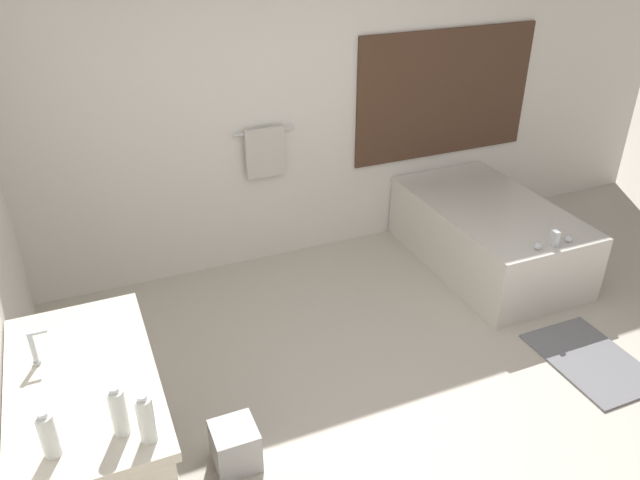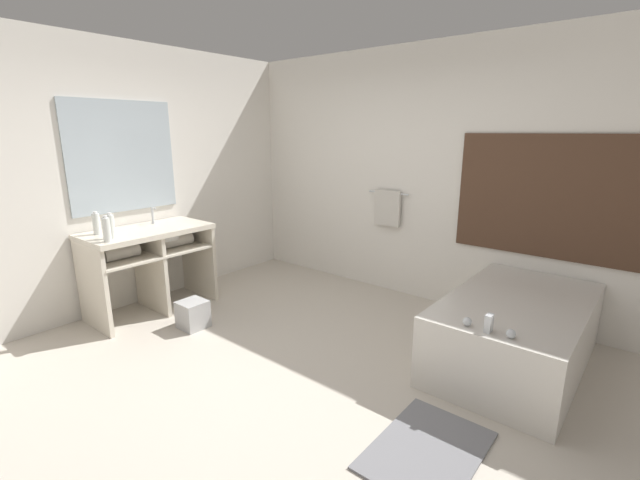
# 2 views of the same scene
# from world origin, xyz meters

# --- Properties ---
(ground_plane) EXTENTS (16.00, 16.00, 0.00)m
(ground_plane) POSITION_xyz_m (0.00, 0.00, 0.00)
(ground_plane) COLOR beige
(ground_plane) RESTS_ON ground
(wall_back_with_blinds) EXTENTS (7.40, 0.13, 2.70)m
(wall_back_with_blinds) POSITION_xyz_m (0.05, 2.23, 1.35)
(wall_back_with_blinds) COLOR white
(wall_back_with_blinds) RESTS_ON ground_plane
(vanity_counter) EXTENTS (0.65, 1.20, 0.87)m
(vanity_counter) POSITION_xyz_m (-1.86, 0.13, 0.62)
(vanity_counter) COLOR beige
(vanity_counter) RESTS_ON ground_plane
(sink_faucet) EXTENTS (0.09, 0.04, 0.18)m
(sink_faucet) POSITION_xyz_m (-2.04, 0.29, 0.96)
(sink_faucet) COLOR silver
(sink_faucet) RESTS_ON vanity_counter
(bathtub) EXTENTS (0.96, 1.64, 0.67)m
(bathtub) POSITION_xyz_m (1.36, 1.37, 0.30)
(bathtub) COLOR silver
(bathtub) RESTS_ON ground_plane
(water_bottle_1) EXTENTS (0.07, 0.07, 0.23)m
(water_bottle_1) POSITION_xyz_m (-1.64, -0.38, 0.98)
(water_bottle_1) COLOR silver
(water_bottle_1) RESTS_ON vanity_counter
(water_bottle_2) EXTENTS (0.07, 0.07, 0.24)m
(water_bottle_2) POSITION_xyz_m (-1.73, -0.30, 0.98)
(water_bottle_2) COLOR silver
(water_bottle_2) RESTS_ON vanity_counter
(water_bottle_3) EXTENTS (0.07, 0.07, 0.22)m
(water_bottle_3) POSITION_xyz_m (-2.00, -0.31, 0.98)
(water_bottle_3) COLOR silver
(water_bottle_3) RESTS_ON vanity_counter
(waste_bin) EXTENTS (0.24, 0.24, 0.26)m
(waste_bin) POSITION_xyz_m (-1.19, 0.13, 0.13)
(waste_bin) COLOR #B2B2B2
(waste_bin) RESTS_ON ground_plane
(bath_mat) EXTENTS (0.56, 0.81, 0.02)m
(bath_mat) POSITION_xyz_m (1.27, 0.02, 0.01)
(bath_mat) COLOR slate
(bath_mat) RESTS_ON ground_plane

